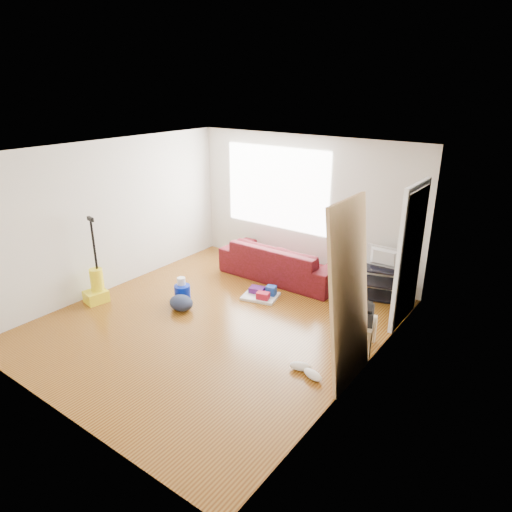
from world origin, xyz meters
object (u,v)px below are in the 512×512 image
Objects in this scene: tv_stand at (381,282)px; cleaning_tray at (262,294)px; sofa at (281,278)px; vacuum at (96,287)px; side_table at (355,325)px; bucket at (183,300)px; backpack at (182,309)px.

tv_stand reaches higher than cleaning_tray.
sofa is 0.90m from cleaning_tray.
sofa is 3.19m from vacuum.
vacuum reaches higher than side_table.
cleaning_tray is (0.99, 0.84, 0.06)m from bucket.
tv_stand is at bearing 37.76° from bucket.
tv_stand reaches higher than sofa.
vacuum reaches higher than sofa.
tv_stand is at bearing 49.54° from vacuum.
bucket is 0.18× the size of vacuum.
bucket is (-2.56, -1.98, -0.28)m from tv_stand.
side_table is 4.12m from vacuum.
side_table is at bearing 23.00° from backpack.
sofa is 8.62× the size of bucket.
tv_stand is 3.25m from bucket.
cleaning_tray is 1.34m from backpack.
vacuum is at bearing -157.90° from tv_stand.
sofa is 5.35× the size of backpack.
cleaning_tray is at bearing 50.74° from vacuum.
bucket is at bearing -157.88° from tv_stand.
bucket is at bearing 141.81° from backpack.
sofa is 1.80m from tv_stand.
cleaning_tray is (-1.57, -1.15, -0.21)m from tv_stand.
bucket is 0.33m from backpack.
bucket is at bearing -139.74° from cleaning_tray.
sofa reaches higher than cleaning_tray.
tv_stand is at bearing 54.19° from backpack.
bucket is 0.62× the size of backpack.
vacuum reaches higher than backpack.
tv_stand is 1.68m from side_table.
vacuum is at bearing -141.05° from cleaning_tray.
backpack is at bearing -167.56° from side_table.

